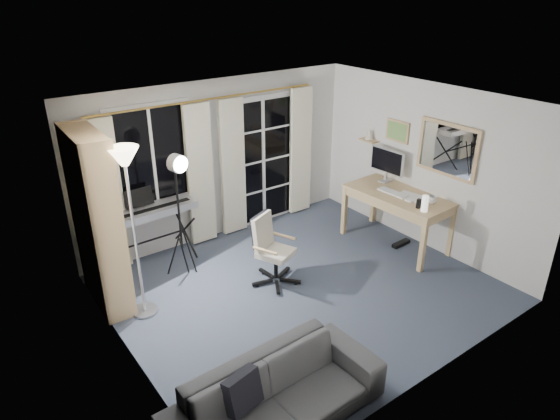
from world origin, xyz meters
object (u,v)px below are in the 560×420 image
object	(u,v)px
keyboard_piano	(144,215)
desk	(398,200)
mug	(432,199)
sofa	(276,389)
torchiere_lamp	(128,184)
studio_light	(178,178)
bookshelf	(95,227)
monitor	(387,162)
office_chair	(269,243)

from	to	relation	value
keyboard_piano	desk	size ratio (longest dim) A/B	0.92
mug	sofa	distance (m)	3.73
torchiere_lamp	studio_light	distance (m)	0.96
studio_light	mug	size ratio (longest dim) A/B	12.86
torchiere_lamp	desk	world-z (taller)	torchiere_lamp
bookshelf	desk	bearing A→B (deg)	-13.15
studio_light	mug	bearing A→B (deg)	-43.08
studio_light	desk	size ratio (longest dim) A/B	1.10
torchiere_lamp	desk	size ratio (longest dim) A/B	1.31
monitor	torchiere_lamp	bearing A→B (deg)	174.64
torchiere_lamp	office_chair	xyz separation A→B (m)	(1.62, -0.31, -1.12)
desk	mug	size ratio (longest dim) A/B	11.66
keyboard_piano	desk	distance (m)	3.60
mug	office_chair	bearing A→B (deg)	159.83
keyboard_piano	desk	bearing A→B (deg)	-27.74
studio_light	monitor	xyz separation A→B (m)	(3.12, -0.64, -0.26)
keyboard_piano	studio_light	distance (m)	0.84
mug	studio_light	bearing A→B (deg)	152.34
torchiere_lamp	mug	distance (m)	4.05
keyboard_piano	mug	world-z (taller)	keyboard_piano
office_chair	desk	distance (m)	2.13
keyboard_piano	desk	xyz separation A→B (m)	(3.24, -1.58, -0.07)
torchiere_lamp	monitor	distance (m)	3.95
keyboard_piano	monitor	distance (m)	3.63
keyboard_piano	monitor	bearing A→B (deg)	-19.95
keyboard_piano	mug	size ratio (longest dim) A/B	10.74
bookshelf	keyboard_piano	world-z (taller)	bookshelf
monitor	mug	xyz separation A→B (m)	(-0.10, -0.95, -0.25)
torchiere_lamp	sofa	size ratio (longest dim) A/B	1.02
office_chair	mug	bearing A→B (deg)	-43.58
desk	mug	bearing A→B (deg)	-81.66
torchiere_lamp	bookshelf	bearing A→B (deg)	121.26
studio_light	sofa	distance (m)	2.97
sofa	studio_light	bearing A→B (deg)	78.49
keyboard_piano	studio_light	world-z (taller)	studio_light
monitor	mug	world-z (taller)	monitor
bookshelf	sofa	distance (m)	2.89
office_chair	sofa	world-z (taller)	office_chair
desk	keyboard_piano	bearing A→B (deg)	150.98
bookshelf	office_chair	distance (m)	2.12
studio_light	bookshelf	bearing A→B (deg)	164.25
studio_light	desk	bearing A→B (deg)	-35.77
sofa	office_chair	bearing A→B (deg)	54.94
bookshelf	mug	bearing A→B (deg)	-19.09
bookshelf	sofa	bearing A→B (deg)	-75.66
bookshelf	desk	xyz separation A→B (m)	(4.01, -1.09, -0.31)
torchiere_lamp	mug	size ratio (longest dim) A/B	15.26
monitor	desk	bearing A→B (deg)	-116.53
torchiere_lamp	sofa	world-z (taller)	torchiere_lamp
keyboard_piano	mug	xyz separation A→B (m)	(3.34, -2.08, 0.10)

